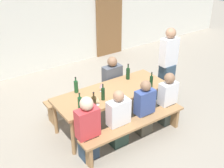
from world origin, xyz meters
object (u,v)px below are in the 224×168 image
(wooden_door, at_px, (109,21))
(seated_guest_near_0, at_px, (88,130))
(wine_bottle_3, at_px, (103,94))
(seated_guest_near_3, at_px, (167,100))
(bench_near, at_px, (135,127))
(wine_bottle_5, at_px, (76,86))
(wine_glass_1, at_px, (101,86))
(bench_far, at_px, (93,93))
(wine_bottle_2, at_px, (80,103))
(standing_host, at_px, (167,67))
(seated_guest_far_0, at_px, (112,83))
(wine_bottle_0, at_px, (94,102))
(tasting_table, at_px, (112,94))
(wine_bottle_1, at_px, (151,81))
(seated_guest_near_1, at_px, (118,120))
(wine_bottle_4, at_px, (128,73))
(seated_guest_near_2, at_px, (144,109))
(wine_glass_0, at_px, (84,100))
(wine_glass_2, at_px, (98,99))

(wooden_door, xyz_separation_m, seated_guest_near_0, (-2.92, -3.70, -0.48))
(wine_bottle_3, relative_size, seated_guest_near_3, 0.29)
(bench_near, distance_m, seated_guest_near_0, 0.90)
(wine_bottle_5, xyz_separation_m, wine_glass_1, (0.40, -0.24, 0.00))
(bench_far, bearing_deg, wine_bottle_2, -130.54)
(standing_host, bearing_deg, wine_glass_1, -1.48)
(seated_guest_far_0, bearing_deg, wine_bottle_0, -47.97)
(seated_guest_near_0, bearing_deg, tasting_table, -56.77)
(wine_bottle_0, xyz_separation_m, wine_bottle_1, (1.31, 0.04, -0.00))
(seated_guest_near_1, relative_size, standing_host, 0.64)
(wine_bottle_4, bearing_deg, tasting_table, -157.17)
(bench_near, bearing_deg, seated_guest_far_0, 72.88)
(wine_bottle_3, bearing_deg, wine_bottle_1, -6.28)
(seated_guest_near_0, xyz_separation_m, seated_guest_near_2, (1.19, 0.00, -0.04))
(wine_bottle_5, bearing_deg, bench_far, 33.13)
(seated_guest_near_0, xyz_separation_m, seated_guest_near_3, (1.78, 0.00, -0.04))
(bench_near, bearing_deg, wine_bottle_2, 148.37)
(seated_guest_near_3, height_order, standing_host, standing_host)
(wine_bottle_1, height_order, seated_guest_far_0, seated_guest_far_0)
(wine_bottle_0, distance_m, wine_bottle_1, 1.31)
(wine_bottle_3, distance_m, standing_host, 1.81)
(bench_near, bearing_deg, bench_far, 90.00)
(wine_bottle_4, bearing_deg, seated_guest_near_1, -135.33)
(wine_glass_1, bearing_deg, wine_bottle_5, 149.23)
(wooden_door, bearing_deg, wine_glass_1, -126.28)
(standing_host, bearing_deg, bench_far, -23.81)
(tasting_table, bearing_deg, seated_guest_far_0, 55.09)
(tasting_table, distance_m, wine_bottle_2, 0.85)
(wooden_door, xyz_separation_m, seated_guest_near_3, (-1.14, -3.70, -0.52))
(wine_bottle_3, bearing_deg, wine_bottle_4, 24.94)
(tasting_table, xyz_separation_m, seated_guest_near_0, (-0.86, -0.57, -0.11))
(wine_bottle_3, distance_m, seated_guest_far_0, 1.07)
(wine_glass_0, distance_m, seated_guest_far_0, 1.37)
(bench_near, distance_m, seated_guest_far_0, 1.35)
(tasting_table, xyz_separation_m, wine_bottle_2, (-0.80, -0.22, 0.20))
(wine_bottle_0, bearing_deg, bench_near, -33.56)
(wine_bottle_1, height_order, seated_guest_near_2, seated_guest_near_2)
(seated_guest_near_0, xyz_separation_m, standing_host, (2.35, 0.62, 0.27))
(wine_bottle_0, distance_m, wine_bottle_3, 0.32)
(seated_guest_near_1, bearing_deg, seated_guest_near_2, -90.00)
(wine_bottle_4, distance_m, wine_glass_0, 1.33)
(wine_bottle_4, bearing_deg, seated_guest_near_3, -65.69)
(wine_bottle_3, bearing_deg, standing_host, 7.18)
(seated_guest_near_3, bearing_deg, wine_bottle_0, 80.86)
(seated_guest_near_3, distance_m, seated_guest_far_0, 1.24)
(bench_near, height_order, wine_bottle_2, wine_bottle_2)
(wine_glass_2, bearing_deg, bench_far, 63.93)
(wine_bottle_2, height_order, wine_bottle_4, wine_bottle_4)
(standing_host, bearing_deg, wooden_door, -100.42)
(bench_near, height_order, wine_glass_0, wine_glass_0)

